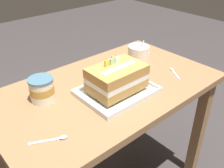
# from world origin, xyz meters

# --- Properties ---
(dining_table) EXTENTS (1.15, 0.67, 0.78)m
(dining_table) POSITION_xyz_m (0.00, 0.00, 0.65)
(dining_table) COLOR olive
(dining_table) RESTS_ON ground_plane
(foil_tray) EXTENTS (0.35, 0.27, 0.02)m
(foil_tray) POSITION_xyz_m (-0.01, -0.08, 0.78)
(foil_tray) COLOR silver
(foil_tray) RESTS_ON dining_table
(birthday_cake) EXTENTS (0.26, 0.17, 0.16)m
(birthday_cake) POSITION_xyz_m (-0.01, -0.08, 0.86)
(birthday_cake) COLOR #B88541
(birthday_cake) RESTS_ON foil_tray
(bowl_stack) EXTENTS (0.13, 0.13, 0.13)m
(bowl_stack) POSITION_xyz_m (0.34, 0.12, 0.82)
(bowl_stack) COLOR silver
(bowl_stack) RESTS_ON dining_table
(ice_cream_tub) EXTENTS (0.11, 0.11, 0.11)m
(ice_cream_tub) POSITION_xyz_m (-0.30, 0.10, 0.83)
(ice_cream_tub) COLOR silver
(ice_cream_tub) RESTS_ON dining_table
(serving_spoon_near_tray) EXTENTS (0.13, 0.08, 0.01)m
(serving_spoon_near_tray) POSITION_xyz_m (-0.39, -0.17, 0.78)
(serving_spoon_near_tray) COLOR silver
(serving_spoon_near_tray) RESTS_ON dining_table
(serving_spoon_by_bowls) EXTENTS (0.08, 0.11, 0.01)m
(serving_spoon_by_bowls) POSITION_xyz_m (0.37, -0.13, 0.78)
(serving_spoon_by_bowls) COLOR silver
(serving_spoon_by_bowls) RESTS_ON dining_table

